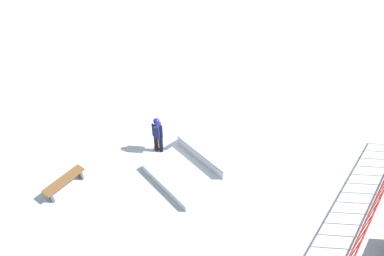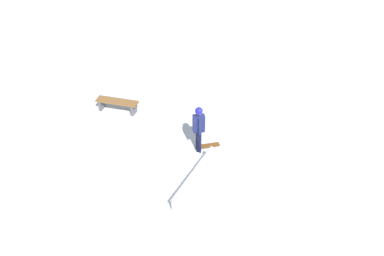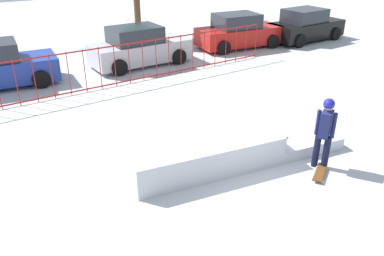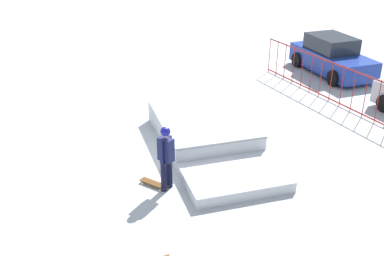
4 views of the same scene
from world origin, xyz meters
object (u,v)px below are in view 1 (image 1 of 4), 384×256
Objects in this scene: skate_ramp at (223,145)px; skater at (158,133)px; skateboard at (159,143)px; park_bench at (64,182)px.

skater reaches higher than skate_ramp.
skater is 2.22× the size of skateboard.
park_bench is (3.67, -1.09, -0.65)m from skater.
skateboard is 0.47× the size of park_bench.
skater is at bearing 163.39° from park_bench.
skateboard is at bearing 168.04° from park_bench.
skate_ramp is at bearing 102.44° from skater.
skate_ramp is 3.45× the size of park_bench.
skateboard is 4.01m from park_bench.
park_bench reaches higher than skateboard.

